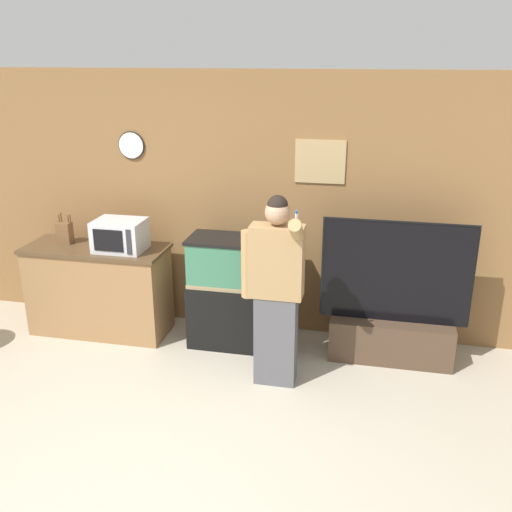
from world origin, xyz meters
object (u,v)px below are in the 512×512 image
Objects in this scene: knife_block at (65,232)px; tv_on_stand at (392,320)px; microwave at (120,235)px; person_standing at (275,289)px; aquarium_on_stand at (239,292)px; counter_island at (99,289)px.

tv_on_stand is at bearing -0.37° from knife_block.
person_standing is (1.63, -0.55, -0.19)m from microwave.
microwave is 1.73m from person_standing.
aquarium_on_stand is at bearing -1.18° from knife_block.
tv_on_stand is at bearing 0.64° from aquarium_on_stand.
microwave is at bearing -177.41° from aquarium_on_stand.
person_standing is at bearing -147.90° from tv_on_stand.
tv_on_stand is at bearing 32.10° from person_standing.
tv_on_stand reaches higher than aquarium_on_stand.
knife_block reaches higher than counter_island.
person_standing is at bearing -17.03° from counter_island.
counter_island is 0.68m from microwave.
person_standing reaches higher than knife_block.
knife_block is at bearing 178.82° from aquarium_on_stand.
counter_island is 1.05× the size of tv_on_stand.
tv_on_stand is (2.63, 0.07, -0.68)m from microwave.
counter_island is 1.47m from aquarium_on_stand.
microwave is 1.28m from aquarium_on_stand.
microwave and knife_block have the same top height.
microwave is 1.57× the size of knife_block.
tv_on_stand reaches higher than microwave.
person_standing is (1.93, -0.59, 0.41)m from counter_island.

